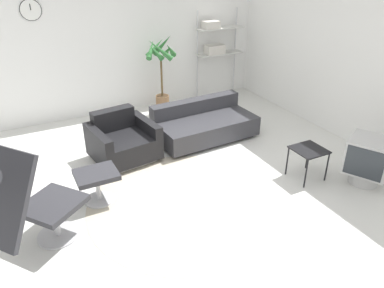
{
  "coord_description": "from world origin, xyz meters",
  "views": [
    {
      "loc": [
        -1.73,
        -3.57,
        2.7
      ],
      "look_at": [
        0.18,
        0.13,
        0.55
      ],
      "focal_mm": 35.0,
      "sensor_mm": 36.0,
      "label": 1
    }
  ],
  "objects": [
    {
      "name": "ottoman",
      "position": [
        -1.02,
        0.26,
        0.3
      ],
      "size": [
        0.49,
        0.41,
        0.4
      ],
      "color": "#BCBCC1",
      "rests_on": "ground_plane"
    },
    {
      "name": "armchair_red",
      "position": [
        -0.42,
        1.14,
        0.26
      ],
      "size": [
        0.96,
        0.9,
        0.68
      ],
      "rotation": [
        0.0,
        0.0,
        3.28
      ],
      "color": "silver",
      "rests_on": "ground_plane"
    },
    {
      "name": "potted_plant",
      "position": [
        0.8,
        2.54,
        0.76
      ],
      "size": [
        0.61,
        0.61,
        1.41
      ],
      "color": "brown",
      "rests_on": "ground_plane"
    },
    {
      "name": "lounge_chair",
      "position": [
        -1.86,
        -0.39,
        0.73
      ],
      "size": [
        1.16,
        1.05,
        1.28
      ],
      "rotation": [
        0.0,
        0.0,
        -0.91
      ],
      "color": "#BCBCC1",
      "rests_on": "ground_plane"
    },
    {
      "name": "crt_television",
      "position": [
        2.15,
        -0.92,
        0.35
      ],
      "size": [
        0.67,
        0.68,
        0.62
      ],
      "rotation": [
        0.0,
        0.0,
        2.05
      ],
      "color": "#B7B7B7",
      "rests_on": "ground_plane"
    },
    {
      "name": "shelf_unit",
      "position": [
        2.05,
        2.76,
        1.15
      ],
      "size": [
        0.93,
        0.28,
        1.72
      ],
      "color": "#BCBCC1",
      "rests_on": "ground_plane"
    },
    {
      "name": "wall_right",
      "position": [
        2.95,
        0.0,
        1.4
      ],
      "size": [
        0.06,
        12.0,
        2.8
      ],
      "color": "white",
      "rests_on": "ground_plane"
    },
    {
      "name": "side_table",
      "position": [
        1.57,
        -0.48,
        0.38
      ],
      "size": [
        0.4,
        0.4,
        0.43
      ],
      "color": "black",
      "rests_on": "ground_plane"
    },
    {
      "name": "wall_back",
      "position": [
        -0.0,
        2.99,
        1.4
      ],
      "size": [
        12.0,
        0.09,
        2.8
      ],
      "color": "white",
      "rests_on": "ground_plane"
    },
    {
      "name": "couch_low",
      "position": [
        0.95,
        1.21,
        0.22
      ],
      "size": [
        1.6,
        0.9,
        0.57
      ],
      "rotation": [
        0.0,
        0.0,
        3.19
      ],
      "color": "black",
      "rests_on": "ground_plane"
    },
    {
      "name": "ground_plane",
      "position": [
        0.0,
        0.0,
        0.0
      ],
      "size": [
        12.0,
        12.0,
        0.0
      ],
      "primitive_type": "plane",
      "color": "silver"
    },
    {
      "name": "round_rug",
      "position": [
        -0.12,
        -0.27,
        0.0
      ],
      "size": [
        2.34,
        2.34,
        0.01
      ],
      "color": "#BCB29E",
      "rests_on": "ground_plane"
    }
  ]
}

